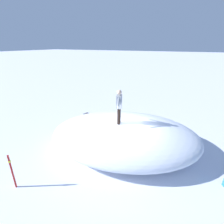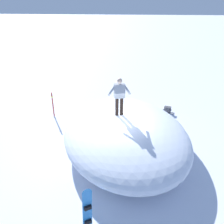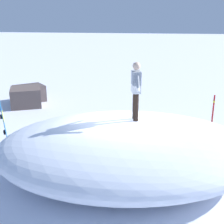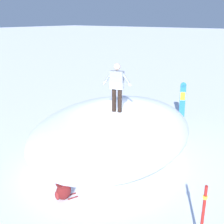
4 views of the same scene
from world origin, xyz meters
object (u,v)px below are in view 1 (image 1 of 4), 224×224
snowboarder_standing (119,105)px  trail_marker_pole (12,171)px  backpack_near (86,116)px  backpack_far (64,136)px

snowboarder_standing → trail_marker_pole: snowboarder_standing is taller
snowboarder_standing → trail_marker_pole: (2.42, 3.90, -1.66)m
backpack_near → backpack_far: size_ratio=1.14×
backpack_near → backpack_far: bearing=101.6°
snowboarder_standing → backpack_near: size_ratio=2.29×
snowboarder_standing → backpack_near: snowboarder_standing is taller
trail_marker_pole → backpack_far: bearing=-79.6°
backpack_near → trail_marker_pole: (-1.23, 6.37, 0.56)m
trail_marker_pole → backpack_near: bearing=-79.0°
backpack_near → backpack_far: (-0.61, 2.98, 0.04)m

